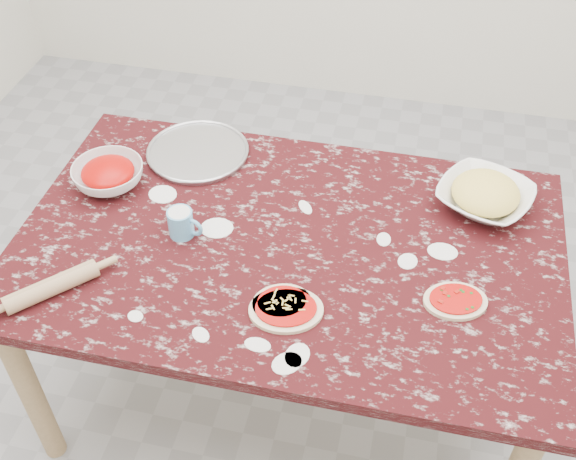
# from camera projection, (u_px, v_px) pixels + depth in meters

# --- Properties ---
(ground) EXTENTS (4.00, 4.00, 0.00)m
(ground) POSITION_uv_depth(u_px,v_px,m) (288.00, 386.00, 2.56)
(ground) COLOR gray
(worktable) EXTENTS (1.60, 1.00, 0.75)m
(worktable) POSITION_uv_depth(u_px,v_px,m) (288.00, 262.00, 2.10)
(worktable) COLOR black
(worktable) RESTS_ON ground
(pizza_tray) EXTENTS (0.36, 0.36, 0.01)m
(pizza_tray) POSITION_uv_depth(u_px,v_px,m) (198.00, 152.00, 2.34)
(pizza_tray) COLOR #B2B2B7
(pizza_tray) RESTS_ON worktable
(sauce_bowl) EXTENTS (0.24, 0.24, 0.07)m
(sauce_bowl) POSITION_uv_depth(u_px,v_px,m) (109.00, 176.00, 2.21)
(sauce_bowl) COLOR white
(sauce_bowl) RESTS_ON worktable
(cheese_bowl) EXTENTS (0.37, 0.37, 0.07)m
(cheese_bowl) POSITION_uv_depth(u_px,v_px,m) (484.00, 198.00, 2.13)
(cheese_bowl) COLOR white
(cheese_bowl) RESTS_ON worktable
(flour_mug) EXTENTS (0.11, 0.08, 0.09)m
(flour_mug) POSITION_uv_depth(u_px,v_px,m) (182.00, 223.00, 2.03)
(flour_mug) COLOR #5FACDD
(flour_mug) RESTS_ON worktable
(pizza_left) EXTENTS (0.23, 0.20, 0.02)m
(pizza_left) POSITION_uv_depth(u_px,v_px,m) (286.00, 310.00, 1.85)
(pizza_left) COLOR beige
(pizza_left) RESTS_ON worktable
(pizza_mid) EXTENTS (0.20, 0.19, 0.02)m
(pizza_mid) POSITION_uv_depth(u_px,v_px,m) (282.00, 303.00, 1.86)
(pizza_mid) COLOR beige
(pizza_mid) RESTS_ON worktable
(pizza_right) EXTENTS (0.20, 0.17, 0.02)m
(pizza_right) POSITION_uv_depth(u_px,v_px,m) (455.00, 301.00, 1.87)
(pizza_right) COLOR beige
(pizza_right) RESTS_ON worktable
(rolling_pin) EXTENTS (0.22, 0.22, 0.05)m
(rolling_pin) POSITION_uv_depth(u_px,v_px,m) (52.00, 287.00, 1.88)
(rolling_pin) COLOR tan
(rolling_pin) RESTS_ON worktable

